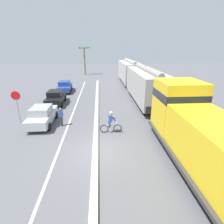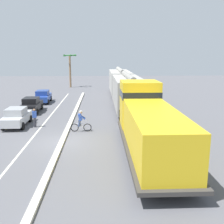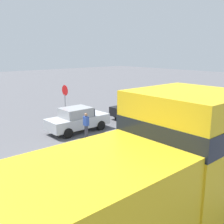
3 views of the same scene
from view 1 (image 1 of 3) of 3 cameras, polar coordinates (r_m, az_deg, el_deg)
name	(u,v)px [view 1 (image 1 of 3)]	position (r m, az deg, el deg)	size (l,w,h in m)	color
ground_plane	(95,152)	(11.53, -5.43, -12.78)	(120.00, 120.00, 0.00)	#56565B
median_curb	(97,116)	(16.83, -5.08, -1.23)	(0.36, 36.00, 0.16)	beige
lane_stripe	(71,117)	(17.08, -13.14, -1.65)	(0.14, 36.00, 0.01)	silver
locomotive	(205,140)	(10.31, 28.12, -8.12)	(3.10, 11.61, 4.20)	gold
hopper_car_lead	(146,85)	(20.86, 11.03, 8.51)	(2.90, 10.60, 4.18)	#A09E96
hopper_car_middle	(130,72)	(32.04, 5.74, 12.94)	(2.90, 10.60, 4.18)	#AAA8A0
parked_car_silver	(42,115)	(16.03, -21.81, -1.02)	(1.86, 4.21, 1.62)	#B7BABF
parked_car_black	(56,97)	(21.23, -17.89, 4.59)	(1.91, 4.24, 1.62)	black
parked_car_blue	(65,86)	(26.75, -15.17, 8.06)	(1.98, 4.27, 1.62)	#28479E
cyclist	(111,123)	(13.44, -0.46, -3.57)	(1.71, 0.48, 1.71)	black
stop_sign	(17,101)	(16.70, -28.70, 3.12)	(0.76, 0.08, 2.88)	gray
palm_tree_near	(84,54)	(42.22, -9.04, 18.32)	(2.66, 2.77, 6.27)	#846647
pedestrian_by_cars	(61,117)	(15.15, -16.32, -1.45)	(0.34, 0.22, 1.62)	#33333D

